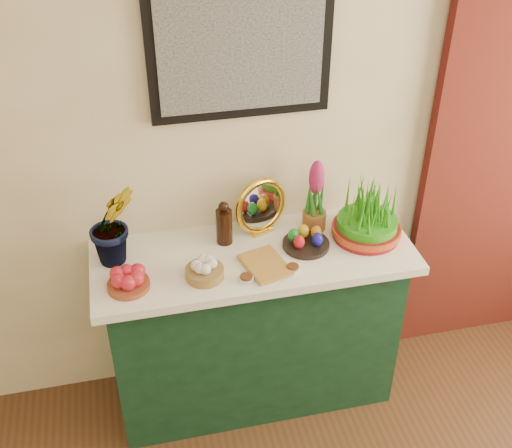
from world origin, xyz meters
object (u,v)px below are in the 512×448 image
at_px(mirror, 261,207).
at_px(wheatgrass_sabzeh, 368,216).
at_px(book, 248,270).
at_px(hyacinth_green, 111,212).
at_px(sideboard, 254,329).

relative_size(mirror, wheatgrass_sabzeh, 0.87).
bearing_deg(wheatgrass_sabzeh, book, -166.50).
bearing_deg(book, mirror, 52.64).
height_order(hyacinth_green, mirror, hyacinth_green).
distance_m(mirror, wheatgrass_sabzeh, 0.47).
distance_m(sideboard, hyacinth_green, 0.92).
relative_size(hyacinth_green, book, 2.29).
relative_size(mirror, book, 1.26).
xyz_separation_m(mirror, wheatgrass_sabzeh, (0.45, -0.15, -0.02)).
distance_m(hyacinth_green, wheatgrass_sabzeh, 1.10).
xyz_separation_m(book, wheatgrass_sabzeh, (0.57, 0.14, 0.10)).
bearing_deg(book, sideboard, 54.03).
bearing_deg(book, wheatgrass_sabzeh, -1.05).
distance_m(book, wheatgrass_sabzeh, 0.59).
distance_m(hyacinth_green, book, 0.61).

